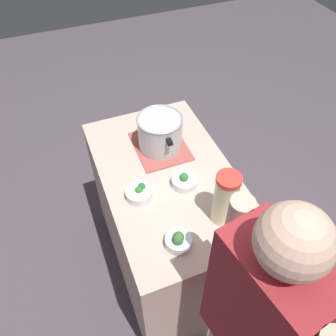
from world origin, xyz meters
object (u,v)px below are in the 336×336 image
Objects in this scene: cooking_pot at (160,132)px; broccoli_bowl_back at (178,241)px; lemonade_pitcher at (225,199)px; broccoli_bowl_center at (184,181)px; broccoli_bowl_front at (139,193)px; person_cook at (248,330)px.

broccoli_bowl_back is (0.62, -0.15, -0.08)m from cooking_pot.
lemonade_pitcher is 0.29m from broccoli_bowl_center.
broccoli_bowl_center is at bearing -161.83° from lemonade_pitcher.
broccoli_bowl_back reaches higher than broccoli_bowl_front.
broccoli_bowl_center is 0.35m from broccoli_bowl_back.
broccoli_bowl_back is at bearing -76.26° from lemonade_pitcher.
lemonade_pitcher is at bearing 164.34° from person_cook.
broccoli_bowl_center is at bearing 152.36° from broccoli_bowl_back.
lemonade_pitcher is at bearing 10.08° from cooking_pot.
broccoli_bowl_front is at bearing -165.97° from person_cook.
lemonade_pitcher is 2.14× the size of broccoli_bowl_center.
broccoli_bowl_front is 0.33m from broccoli_bowl_back.
cooking_pot is 2.37× the size of broccoli_bowl_front.
lemonade_pitcher is 2.14× the size of broccoli_bowl_front.
lemonade_pitcher is (0.56, 0.10, 0.03)m from cooking_pot.
broccoli_bowl_back reaches higher than broccoli_bowl_center.
broccoli_bowl_front is (0.30, -0.22, -0.08)m from cooking_pot.
broccoli_bowl_center is at bearing 175.91° from person_cook.
broccoli_bowl_center is (-0.25, -0.08, -0.12)m from lemonade_pitcher.
broccoli_bowl_back is (0.06, -0.25, -0.11)m from lemonade_pitcher.
person_cook is (1.04, -0.04, -0.13)m from cooking_pot.
lemonade_pitcher is 0.53m from person_cook.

